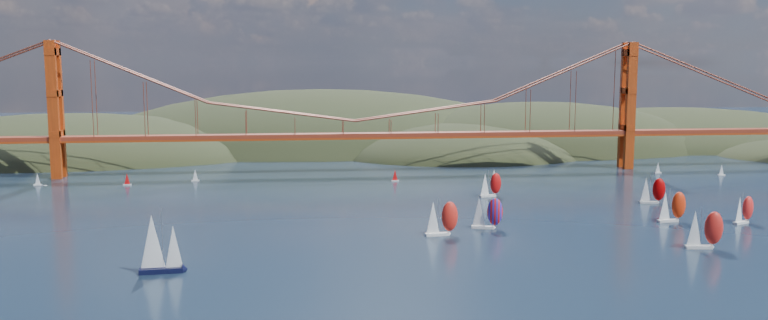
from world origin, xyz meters
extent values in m
plane|color=black|center=(0.00, 0.00, 0.00)|extent=(1200.00, 1200.00, 0.00)
ellipsoid|color=black|center=(-140.00, 260.00, -11.20)|extent=(240.00, 140.00, 64.00)
ellipsoid|color=black|center=(-10.00, 300.00, -16.80)|extent=(300.00, 180.00, 96.00)
ellipsoid|color=black|center=(110.00, 270.00, -13.30)|extent=(220.00, 140.00, 76.00)
ellipsoid|color=black|center=(60.00, 240.00, -8.40)|extent=(140.00, 110.00, 48.00)
ellipsoid|color=black|center=(200.00, 290.00, -10.50)|extent=(260.00, 160.00, 60.00)
cube|color=maroon|center=(0.00, 180.00, 16.00)|extent=(440.00, 7.00, 1.60)
cube|color=maroon|center=(0.00, 180.00, 14.80)|extent=(440.00, 7.00, 0.80)
cube|color=maroon|center=(-120.00, 180.00, 27.50)|extent=(4.00, 8.50, 55.00)
cube|color=maroon|center=(120.00, 180.00, 27.50)|extent=(4.00, 8.50, 55.00)
cube|color=black|center=(-55.14, 33.09, 0.56)|extent=(9.52, 3.30, 1.12)
cylinder|color=#99999E|center=(-54.67, 33.12, 7.87)|extent=(0.14, 0.14, 13.51)
cone|color=white|center=(-56.81, 32.97, 7.20)|extent=(5.61, 5.61, 11.88)
cone|color=white|center=(-52.34, 33.30, 5.85)|extent=(4.00, 4.00, 9.45)
cube|color=white|center=(12.36, 61.02, 0.39)|extent=(6.60, 2.56, 0.77)
cylinder|color=#99999E|center=(12.68, 61.06, 5.59)|extent=(0.10, 0.10, 9.64)
cone|color=white|center=(11.21, 60.88, 5.11)|extent=(4.01, 4.01, 8.49)
ellipsoid|color=red|center=(15.87, 61.45, 5.11)|extent=(4.81, 3.35, 8.10)
cube|color=silver|center=(74.70, 39.31, 0.40)|extent=(6.75, 2.49, 0.79)
cylinder|color=#99999E|center=(75.03, 39.28, 5.74)|extent=(0.10, 0.10, 9.90)
cone|color=white|center=(73.52, 39.43, 5.25)|extent=(4.04, 4.04, 8.71)
ellipsoid|color=red|center=(78.31, 38.95, 5.25)|extent=(4.88, 3.35, 8.31)
cube|color=silver|center=(82.64, 70.09, 0.37)|extent=(6.32, 2.35, 0.74)
cylinder|color=#99999E|center=(82.95, 70.12, 5.37)|extent=(0.09, 0.09, 9.26)
cone|color=white|center=(81.53, 69.98, 4.91)|extent=(3.79, 3.79, 8.15)
ellipsoid|color=red|center=(86.02, 70.44, 4.91)|extent=(4.58, 3.14, 7.78)
cube|color=silver|center=(90.73, 98.41, 0.35)|extent=(6.07, 2.36, 0.71)
cylinder|color=#99999E|center=(91.02, 98.38, 5.14)|extent=(0.09, 0.09, 8.87)
cone|color=white|center=(89.67, 98.54, 4.70)|extent=(3.69, 3.69, 7.81)
ellipsoid|color=#AC0001|center=(93.95, 98.02, 4.70)|extent=(4.42, 3.08, 7.45)
cube|color=white|center=(102.44, 65.28, 0.33)|extent=(5.62, 3.61, 0.66)
cylinder|color=#99999E|center=(102.69, 65.39, 4.76)|extent=(0.08, 0.08, 8.20)
cone|color=white|center=(101.54, 64.88, 4.35)|extent=(4.04, 4.04, 7.22)
ellipsoid|color=red|center=(105.20, 66.49, 4.35)|extent=(4.47, 3.75, 6.89)
cube|color=white|center=(40.95, 116.81, 0.34)|extent=(5.95, 2.93, 0.69)
cylinder|color=#99999E|center=(41.23, 116.88, 4.99)|extent=(0.09, 0.09, 8.60)
cone|color=white|center=(39.95, 116.56, 4.56)|extent=(3.89, 3.89, 7.57)
ellipsoid|color=red|center=(44.01, 117.56, 4.56)|extent=(4.50, 3.41, 7.23)
cube|color=white|center=(26.72, 68.15, 0.37)|extent=(6.37, 3.26, 0.74)
cylinder|color=#99999E|center=(27.02, 68.07, 5.34)|extent=(0.09, 0.09, 9.20)
cone|color=white|center=(25.66, 68.44, 4.88)|extent=(4.21, 4.21, 8.10)
ellipsoid|color=#EC1400|center=(29.98, 67.27, 4.88)|extent=(4.85, 3.73, 7.73)
cube|color=silver|center=(-122.20, 160.82, 0.25)|extent=(3.00, 1.00, 0.50)
cone|color=white|center=(-122.20, 160.82, 2.60)|extent=(2.00, 2.00, 4.20)
cube|color=silver|center=(-88.62, 157.07, 0.25)|extent=(3.00, 1.00, 0.50)
cone|color=red|center=(-88.62, 157.07, 2.60)|extent=(2.00, 2.00, 4.20)
cube|color=silver|center=(-64.27, 164.50, 0.25)|extent=(3.00, 1.00, 0.50)
cone|color=white|center=(-64.27, 164.50, 2.60)|extent=(2.00, 2.00, 4.20)
cube|color=silver|center=(126.35, 162.33, 0.25)|extent=(3.00, 1.00, 0.50)
cone|color=white|center=(126.35, 162.33, 2.60)|extent=(2.00, 2.00, 4.20)
cube|color=silver|center=(149.28, 153.10, 0.25)|extent=(3.00, 1.00, 0.50)
cone|color=white|center=(149.28, 153.10, 2.60)|extent=(2.00, 2.00, 4.20)
cube|color=silver|center=(52.43, 150.57, 0.25)|extent=(3.00, 1.00, 0.50)
cone|color=white|center=(52.43, 150.57, 2.60)|extent=(2.00, 2.00, 4.20)
cube|color=silver|center=(13.62, 154.33, 0.25)|extent=(3.00, 1.00, 0.50)
cone|color=red|center=(13.62, 154.33, 2.60)|extent=(2.00, 2.00, 4.20)
ellipsoid|color=white|center=(-75.34, 22.69, 21.70)|extent=(0.90, 0.25, 0.17)
camera|label=1|loc=(-25.51, -132.65, 46.16)|focal=35.00mm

